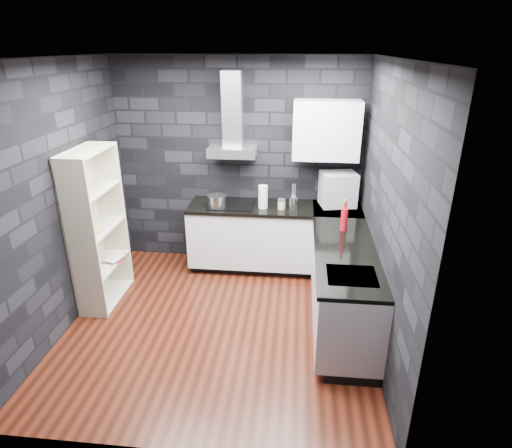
% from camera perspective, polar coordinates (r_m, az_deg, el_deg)
% --- Properties ---
extents(ground, '(3.20, 3.20, 0.00)m').
position_cam_1_polar(ground, '(4.80, -4.85, -13.03)').
color(ground, '#481A0E').
extents(ceiling, '(3.20, 3.20, 0.00)m').
position_cam_1_polar(ceiling, '(3.89, -6.25, 21.19)').
color(ceiling, silver).
extents(wall_back, '(3.20, 0.05, 2.70)m').
position_cam_1_polar(wall_back, '(5.68, -2.31, 8.00)').
color(wall_back, black).
rests_on(wall_back, ground).
extents(wall_front, '(3.20, 0.05, 2.70)m').
position_cam_1_polar(wall_front, '(2.74, -12.04, -9.76)').
color(wall_front, black).
rests_on(wall_front, ground).
extents(wall_left, '(0.05, 3.20, 2.70)m').
position_cam_1_polar(wall_left, '(4.74, -25.13, 2.76)').
color(wall_left, black).
rests_on(wall_left, ground).
extents(wall_right, '(0.05, 3.20, 2.70)m').
position_cam_1_polar(wall_right, '(4.16, 17.08, 1.34)').
color(wall_right, black).
rests_on(wall_right, ground).
extents(toekick_back, '(2.18, 0.50, 0.10)m').
position_cam_1_polar(toekick_back, '(5.85, 2.38, -5.28)').
color(toekick_back, black).
rests_on(toekick_back, ground).
extents(toekick_right, '(0.50, 1.78, 0.10)m').
position_cam_1_polar(toekick_right, '(4.81, 11.65, -12.61)').
color(toekick_right, black).
rests_on(toekick_right, ground).
extents(counter_back_cab, '(2.20, 0.60, 0.76)m').
position_cam_1_polar(counter_back_cab, '(5.62, 2.42, -1.60)').
color(counter_back_cab, silver).
rests_on(counter_back_cab, ground).
extents(counter_right_cab, '(0.60, 1.80, 0.76)m').
position_cam_1_polar(counter_right_cab, '(4.58, 11.57, -8.20)').
color(counter_right_cab, silver).
rests_on(counter_right_cab, ground).
extents(counter_back_top, '(2.20, 0.62, 0.04)m').
position_cam_1_polar(counter_back_top, '(5.46, 2.48, 2.18)').
color(counter_back_top, black).
rests_on(counter_back_top, counter_back_cab).
extents(counter_right_top, '(0.62, 1.80, 0.04)m').
position_cam_1_polar(counter_right_top, '(4.38, 11.85, -3.71)').
color(counter_right_top, black).
rests_on(counter_right_top, counter_right_cab).
extents(counter_corner_top, '(0.62, 0.62, 0.04)m').
position_cam_1_polar(counter_corner_top, '(5.48, 10.87, 1.88)').
color(counter_corner_top, black).
rests_on(counter_corner_top, counter_right_cab).
extents(hood_body, '(0.60, 0.34, 0.12)m').
position_cam_1_polar(hood_body, '(5.45, -3.16, 9.62)').
color(hood_body, silver).
rests_on(hood_body, wall_back).
extents(hood_chimney, '(0.24, 0.20, 0.90)m').
position_cam_1_polar(hood_chimney, '(5.43, -3.16, 15.04)').
color(hood_chimney, silver).
rests_on(hood_chimney, hood_body).
extents(upper_cabinet, '(0.80, 0.35, 0.70)m').
position_cam_1_polar(upper_cabinet, '(5.33, 9.36, 12.24)').
color(upper_cabinet, silver).
rests_on(upper_cabinet, wall_back).
extents(cooktop, '(0.58, 0.50, 0.01)m').
position_cam_1_polar(cooktop, '(5.51, -3.22, 2.68)').
color(cooktop, black).
rests_on(cooktop, counter_back_top).
extents(sink_rim, '(0.44, 0.40, 0.01)m').
position_cam_1_polar(sink_rim, '(3.94, 12.65, -6.77)').
color(sink_rim, silver).
rests_on(sink_rim, counter_right_top).
extents(pot, '(0.23, 0.23, 0.13)m').
position_cam_1_polar(pot, '(5.40, -5.22, 3.01)').
color(pot, '#BCBDC1').
rests_on(pot, cooktop).
extents(glass_vase, '(0.14, 0.14, 0.29)m').
position_cam_1_polar(glass_vase, '(5.35, 0.94, 3.64)').
color(glass_vase, white).
rests_on(glass_vase, counter_back_top).
extents(storage_jar, '(0.11, 0.11, 0.11)m').
position_cam_1_polar(storage_jar, '(5.35, 3.42, 2.60)').
color(storage_jar, tan).
rests_on(storage_jar, counter_back_top).
extents(utensil_crock, '(0.13, 0.13, 0.14)m').
position_cam_1_polar(utensil_crock, '(5.38, 4.99, 2.84)').
color(utensil_crock, '#BCBDC1').
rests_on(utensil_crock, counter_back_top).
extents(appliance_garage, '(0.48, 0.41, 0.42)m').
position_cam_1_polar(appliance_garage, '(5.48, 10.87, 4.59)').
color(appliance_garage, '#A9ACAF').
rests_on(appliance_garage, counter_back_top).
extents(red_bottle, '(0.09, 0.09, 0.26)m').
position_cam_1_polar(red_bottle, '(4.79, 11.67, 0.61)').
color(red_bottle, '#A80F18').
rests_on(red_bottle, counter_right_top).
extents(bookshelf, '(0.48, 0.85, 1.80)m').
position_cam_1_polar(bookshelf, '(5.09, -20.36, -0.64)').
color(bookshelf, beige).
rests_on(bookshelf, ground).
extents(fruit_bowl, '(0.26, 0.26, 0.06)m').
position_cam_1_polar(fruit_bowl, '(5.00, -20.87, -0.67)').
color(fruit_bowl, white).
rests_on(fruit_bowl, bookshelf).
extents(book_red, '(0.18, 0.03, 0.25)m').
position_cam_1_polar(book_red, '(5.34, -19.20, -3.21)').
color(book_red, maroon).
rests_on(book_red, bookshelf).
extents(book_second, '(0.17, 0.06, 0.23)m').
position_cam_1_polar(book_second, '(5.31, -19.21, -3.12)').
color(book_second, '#B2B2B2').
rests_on(book_second, bookshelf).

